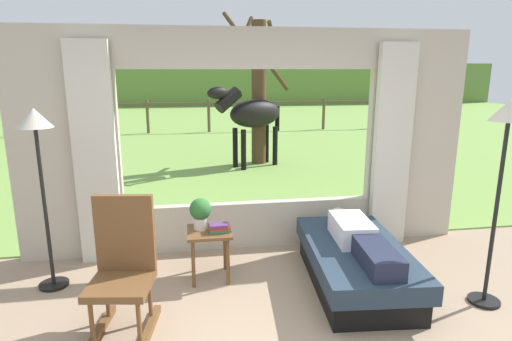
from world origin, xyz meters
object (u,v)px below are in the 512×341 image
(recliner_sofa, at_px, (355,264))
(reclining_person, at_px, (359,238))
(potted_plant, at_px, (200,212))
(pasture_tree, at_px, (259,88))
(floor_lamp_left, at_px, (37,145))
(side_table, at_px, (209,239))
(book_stack, at_px, (219,228))
(floor_lamp_right, at_px, (505,142))
(horse, at_px, (252,114))
(rocking_chair, at_px, (123,267))

(recliner_sofa, distance_m, reclining_person, 0.31)
(potted_plant, distance_m, pasture_tree, 5.50)
(reclining_person, bearing_deg, floor_lamp_left, 175.33)
(reclining_person, bearing_deg, side_table, 168.27)
(book_stack, bearing_deg, pasture_tree, 76.48)
(recliner_sofa, xyz_separation_m, side_table, (-1.42, 0.37, 0.21))
(reclining_person, distance_m, floor_lamp_right, 1.51)
(book_stack, xyz_separation_m, floor_lamp_left, (-1.64, 0.13, 0.86))
(recliner_sofa, distance_m, side_table, 1.48)
(horse, bearing_deg, floor_lamp_left, 124.23)
(book_stack, distance_m, horse, 5.17)
(recliner_sofa, xyz_separation_m, pasture_tree, (-0.04, 5.65, 1.46))
(book_stack, relative_size, floor_lamp_right, 0.11)
(potted_plant, relative_size, floor_lamp_right, 0.17)
(rocking_chair, xyz_separation_m, pasture_tree, (2.11, 6.04, 1.14))
(floor_lamp_right, bearing_deg, rocking_chair, 177.92)
(rocking_chair, height_order, book_stack, rocking_chair)
(book_stack, relative_size, floor_lamp_left, 0.12)
(potted_plant, bearing_deg, recliner_sofa, -16.09)
(recliner_sofa, bearing_deg, floor_lamp_left, 176.27)
(floor_lamp_right, bearing_deg, horse, 102.45)
(recliner_sofa, distance_m, potted_plant, 1.63)
(side_table, xyz_separation_m, pasture_tree, (1.38, 5.28, 1.26))
(side_table, bearing_deg, pasture_tree, 75.35)
(rocking_chair, xyz_separation_m, book_stack, (0.83, 0.70, 0.02))
(recliner_sofa, xyz_separation_m, reclining_person, (-0.00, -0.05, 0.30))
(potted_plant, xyz_separation_m, pasture_tree, (1.46, 5.22, 0.98))
(reclining_person, relative_size, horse, 0.82)
(reclining_person, height_order, floor_lamp_right, floor_lamp_right)
(floor_lamp_left, xyz_separation_m, horse, (2.73, 4.89, -0.27))
(book_stack, xyz_separation_m, pasture_tree, (1.28, 5.34, 1.12))
(book_stack, bearing_deg, potted_plant, 146.03)
(reclining_person, bearing_deg, horse, 97.31)
(reclining_person, relative_size, book_stack, 7.04)
(horse, bearing_deg, side_table, 140.01)
(rocking_chair, relative_size, floor_lamp_left, 0.64)
(floor_lamp_right, xyz_separation_m, horse, (-1.29, 5.84, -0.35))
(potted_plant, bearing_deg, side_table, -36.87)
(side_table, bearing_deg, floor_lamp_left, 177.23)
(floor_lamp_left, xyz_separation_m, floor_lamp_right, (4.02, -0.95, 0.08))
(floor_lamp_right, bearing_deg, floor_lamp_left, 166.68)
(floor_lamp_left, bearing_deg, floor_lamp_right, -13.32)
(book_stack, relative_size, pasture_tree, 0.06)
(potted_plant, xyz_separation_m, horse, (1.27, 4.90, 0.45))
(rocking_chair, bearing_deg, potted_plant, 60.20)
(book_stack, bearing_deg, reclining_person, -15.36)
(recliner_sofa, distance_m, pasture_tree, 5.84)
(potted_plant, bearing_deg, floor_lamp_right, -20.15)
(book_stack, bearing_deg, recliner_sofa, -13.33)
(rocking_chair, xyz_separation_m, horse, (1.92, 5.72, 0.61))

